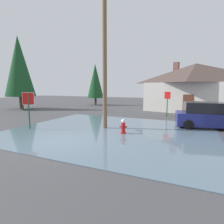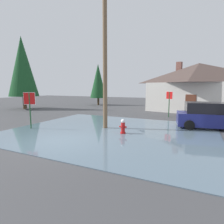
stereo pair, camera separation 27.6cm
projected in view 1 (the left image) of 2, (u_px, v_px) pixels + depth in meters
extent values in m
cube|color=#424244|center=(62.00, 143.00, 9.29)|extent=(80.00, 80.00, 0.10)
cube|color=slate|center=(111.00, 131.00, 11.51)|extent=(12.21, 10.23, 0.03)
cube|color=silver|center=(43.00, 149.00, 8.24)|extent=(3.99, 0.55, 0.01)
cylinder|color=#1E4C28|center=(29.00, 111.00, 11.89)|extent=(0.08, 0.08, 2.37)
cube|color=white|center=(28.00, 99.00, 11.78)|extent=(0.75, 0.30, 0.80)
cube|color=red|center=(28.00, 99.00, 11.78)|extent=(0.71, 0.30, 0.75)
cylinder|color=red|center=(123.00, 133.00, 10.87)|extent=(0.32, 0.32, 0.11)
cylinder|color=red|center=(123.00, 127.00, 10.82)|extent=(0.23, 0.23, 0.58)
sphere|color=white|center=(123.00, 121.00, 10.77)|extent=(0.25, 0.25, 0.25)
cylinder|color=red|center=(121.00, 126.00, 10.89)|extent=(0.11, 0.09, 0.09)
cylinder|color=red|center=(126.00, 127.00, 10.75)|extent=(0.11, 0.09, 0.09)
cylinder|color=red|center=(122.00, 127.00, 10.67)|extent=(0.11, 0.11, 0.11)
cylinder|color=brown|center=(105.00, 57.00, 11.70)|extent=(0.28, 0.28, 9.29)
cylinder|color=#1E4C28|center=(167.00, 104.00, 16.85)|extent=(0.08, 0.08, 2.32)
cube|color=white|center=(168.00, 95.00, 16.74)|extent=(0.62, 0.34, 0.69)
cube|color=red|center=(168.00, 95.00, 16.74)|extent=(0.59, 0.33, 0.65)
cube|color=beige|center=(194.00, 97.00, 20.75)|extent=(10.79, 7.47, 3.23)
pyramid|color=#473833|center=(196.00, 73.00, 20.39)|extent=(11.65, 8.07, 2.10)
cube|color=brown|center=(176.00, 70.00, 22.55)|extent=(0.71, 0.71, 1.89)
cube|color=#592D1E|center=(188.00, 104.00, 18.56)|extent=(0.99, 0.26, 2.00)
cube|color=navy|center=(209.00, 119.00, 12.39)|extent=(4.49, 2.53, 0.85)
cube|color=black|center=(205.00, 107.00, 12.37)|extent=(2.78, 2.03, 0.70)
cylinder|color=black|center=(185.00, 120.00, 13.68)|extent=(0.67, 0.32, 0.64)
cylinder|color=black|center=(188.00, 125.00, 11.89)|extent=(0.67, 0.32, 0.64)
cylinder|color=#4C3823|center=(96.00, 101.00, 28.46)|extent=(0.31, 0.31, 1.12)
cone|color=#194723|center=(95.00, 81.00, 28.05)|extent=(2.48, 2.48, 5.08)
cylinder|color=#4C3823|center=(21.00, 103.00, 23.17)|extent=(0.45, 0.45, 1.60)
cone|color=#194723|center=(19.00, 66.00, 22.58)|extent=(3.56, 3.56, 7.31)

